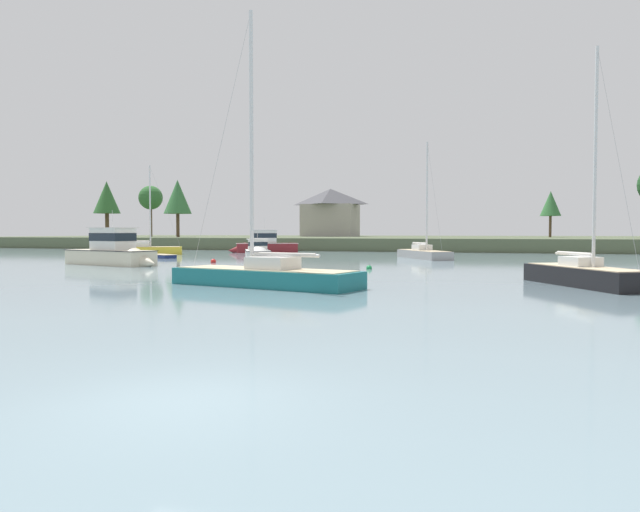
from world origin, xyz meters
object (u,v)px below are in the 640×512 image
cruiser_cream (116,256)px  sailboat_grey (424,256)px  dinghy_navy (163,257)px  cruiser_white (258,254)px  cruiser_maroon (261,247)px  mooring_buoy_red (213,262)px  sailboat_teal (265,281)px  mooring_buoy_green (369,268)px  sailboat_black (585,281)px  sailboat_yellow (145,252)px

cruiser_cream → sailboat_grey: sailboat_grey is taller
cruiser_cream → dinghy_navy: bearing=105.8°
dinghy_navy → cruiser_white: (9.42, 2.02, 0.31)m
cruiser_maroon → mooring_buoy_red: bearing=-77.0°
sailboat_teal → mooring_buoy_green: (2.01, 14.30, -0.21)m
sailboat_black → cruiser_white: 35.08m
sailboat_black → mooring_buoy_red: size_ratio=23.21×
sailboat_grey → sailboat_black: bearing=-67.8°
sailboat_black → cruiser_maroon: (-32.83, 38.20, 0.43)m
sailboat_teal → sailboat_grey: size_ratio=1.17×
cruiser_maroon → sailboat_grey: (21.71, -11.00, -0.42)m
cruiser_maroon → sailboat_grey: 24.34m
dinghy_navy → cruiser_white: size_ratio=0.48×
sailboat_black → cruiser_cream: bearing=165.3°
cruiser_white → cruiser_maroon: 16.64m
dinghy_navy → cruiser_cream: size_ratio=0.37×
sailboat_teal → mooring_buoy_green: sailboat_teal is taller
sailboat_teal → sailboat_grey: sailboat_teal is taller
sailboat_teal → dinghy_navy: bearing=130.2°
sailboat_yellow → mooring_buoy_red: sailboat_yellow is taller
sailboat_black → cruiser_maroon: size_ratio=1.35×
sailboat_grey → cruiser_cream: bearing=-139.3°
sailboat_teal → mooring_buoy_red: 22.85m
sailboat_grey → cruiser_maroon: bearing=153.1°
cruiser_white → mooring_buoy_green: 19.17m
cruiser_cream → mooring_buoy_green: 20.04m
cruiser_white → sailboat_teal: 29.90m
dinghy_navy → sailboat_grey: sailboat_grey is taller
mooring_buoy_red → mooring_buoy_green: (14.58, -4.78, -0.01)m
sailboat_teal → cruiser_maroon: bearing=112.9°
sailboat_black → sailboat_teal: bearing=-162.4°
sailboat_black → cruiser_cream: (-32.74, 8.60, 0.46)m
dinghy_navy → sailboat_yellow: size_ratio=0.34×
cruiser_cream → sailboat_grey: size_ratio=0.83×
cruiser_white → mooring_buoy_red: bearing=-94.0°
cruiser_cream → mooring_buoy_red: 7.97m
mooring_buoy_green → sailboat_yellow: bearing=148.8°
sailboat_grey → mooring_buoy_red: sailboat_grey is taller
dinghy_navy → sailboat_black: 41.66m
sailboat_yellow → cruiser_maroon: bearing=45.0°
cruiser_cream → cruiser_white: size_ratio=1.29×
cruiser_white → sailboat_teal: sailboat_teal is taller
cruiser_maroon → mooring_buoy_green: bearing=-54.9°
mooring_buoy_green → sailboat_black: bearing=-37.1°
cruiser_cream → sailboat_black: bearing=-14.7°
sailboat_teal → cruiser_white: bearing=113.7°
cruiser_maroon → sailboat_yellow: (-10.23, -10.23, -0.44)m
dinghy_navy → mooring_buoy_red: bearing=-35.4°
dinghy_navy → cruiser_cream: (3.42, -12.10, 0.58)m
sailboat_teal → mooring_buoy_red: sailboat_teal is taller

